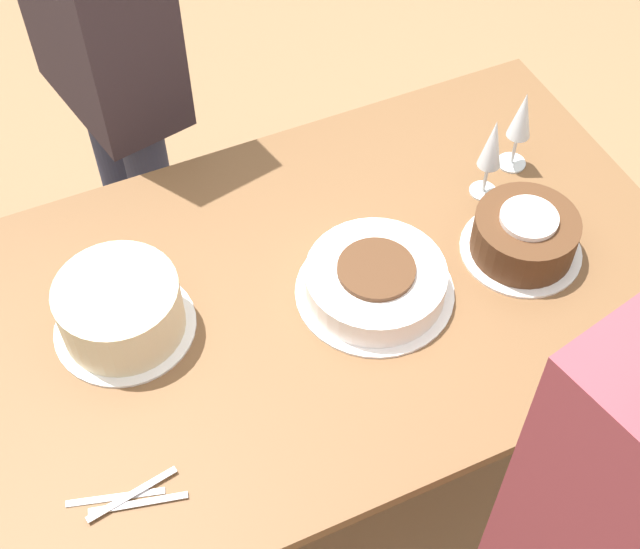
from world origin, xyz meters
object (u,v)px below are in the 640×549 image
object	(u,v)px
cake_front_chocolate	(524,235)
person_watching	(101,33)
wine_glass_far	(492,147)
cake_center_white	(375,281)
wine_glass_near	(522,118)
cake_back_decorated	(120,309)

from	to	relation	value
cake_front_chocolate	person_watching	distance (m)	1.06
wine_glass_far	person_watching	size ratio (longest dim) A/B	0.13
cake_center_white	wine_glass_near	world-z (taller)	wine_glass_near
cake_back_decorated	wine_glass_far	size ratio (longest dim) A/B	1.34
cake_front_chocolate	wine_glass_near	bearing A→B (deg)	62.30
cake_back_decorated	person_watching	xyz separation A→B (m)	(0.18, 0.68, 0.12)
cake_center_white	person_watching	bearing A→B (deg)	111.10
wine_glass_far	wine_glass_near	bearing A→B (deg)	25.36
wine_glass_far	person_watching	xyz separation A→B (m)	(-0.66, 0.65, 0.05)
wine_glass_near	wine_glass_far	size ratio (longest dim) A/B	0.99
cake_back_decorated	wine_glass_near	world-z (taller)	wine_glass_near
wine_glass_near	cake_front_chocolate	bearing A→B (deg)	-117.70
cake_front_chocolate	wine_glass_near	size ratio (longest dim) A/B	1.25
cake_center_white	wine_glass_far	xyz separation A→B (m)	(0.35, 0.15, 0.10)
cake_center_white	cake_back_decorated	bearing A→B (deg)	165.67
cake_front_chocolate	cake_center_white	bearing A→B (deg)	174.98
cake_center_white	wine_glass_near	distance (m)	0.50
cake_back_decorated	wine_glass_near	distance (m)	0.94
cake_center_white	cake_back_decorated	size ratio (longest dim) A/B	1.16
cake_center_white	person_watching	world-z (taller)	person_watching
wine_glass_near	wine_glass_far	distance (m)	0.12
cake_back_decorated	cake_front_chocolate	bearing A→B (deg)	-10.64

